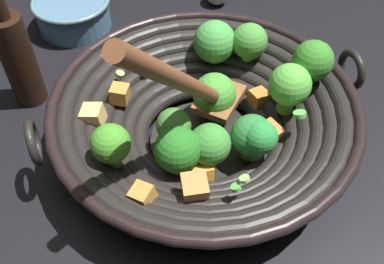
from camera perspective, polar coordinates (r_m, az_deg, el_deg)
ground_plane at (r=0.59m, az=1.47°, el=-1.57°), size 4.00×4.00×0.00m
wok at (r=0.55m, az=1.84°, el=2.20°), size 0.38×0.39×0.27m
soy_sauce_bottle at (r=0.64m, az=-21.49°, el=8.94°), size 0.04×0.04×0.18m
prep_bowl at (r=0.79m, az=-15.04°, el=14.64°), size 0.13×0.13×0.05m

